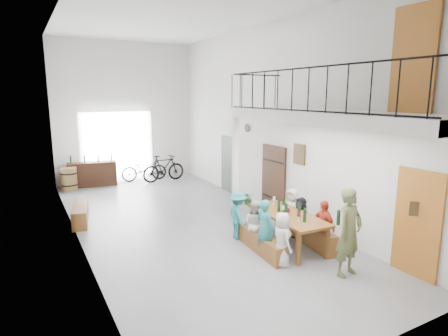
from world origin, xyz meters
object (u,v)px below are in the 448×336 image
side_bench (81,213)px  oak_barrel (69,179)px  serving_counter (92,174)px  bicycle_near (144,169)px  tasting_table (288,217)px  bench_inner (261,243)px  host_standing (349,232)px

side_bench → oak_barrel: 3.86m
serving_counter → bicycle_near: 2.01m
tasting_table → bench_inner: size_ratio=1.25×
bench_inner → host_standing: size_ratio=1.02×
bicycle_near → tasting_table: bearing=-168.2°
side_bench → host_standing: (4.10, -5.80, 0.63)m
bench_inner → oak_barrel: 8.53m
serving_counter → bicycle_near: (2.01, -0.05, 0.01)m
bench_inner → oak_barrel: size_ratio=2.09×
tasting_table → side_bench: size_ratio=1.29×
host_standing → bicycle_near: (-1.05, 9.86, -0.39)m
serving_counter → bicycle_near: size_ratio=0.97×
bench_inner → side_bench: bearing=133.4°
bench_inner → side_bench: 5.22m
tasting_table → side_bench: bearing=137.0°
side_bench → host_standing: size_ratio=0.99×
tasting_table → host_standing: size_ratio=1.27×
oak_barrel → host_standing: bearing=-67.8°
tasting_table → serving_counter: (-2.90, 8.24, -0.24)m
tasting_table → bench_inner: (-0.70, 0.04, -0.50)m
oak_barrel → bench_inner: bearing=-68.9°
bench_inner → side_bench: side_bench is taller
bench_inner → host_standing: host_standing is taller
tasting_table → bicycle_near: 8.25m
host_standing → bicycle_near: bearing=85.8°
side_bench → bicycle_near: bearing=53.1°
serving_counter → bench_inner: bearing=-67.5°
tasting_table → serving_counter: size_ratio=1.25×
tasting_table → oak_barrel: (-3.77, 7.99, -0.28)m
host_standing → tasting_table: bearing=85.4°
tasting_table → oak_barrel: bearing=118.7°
tasting_table → bench_inner: tasting_table is taller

